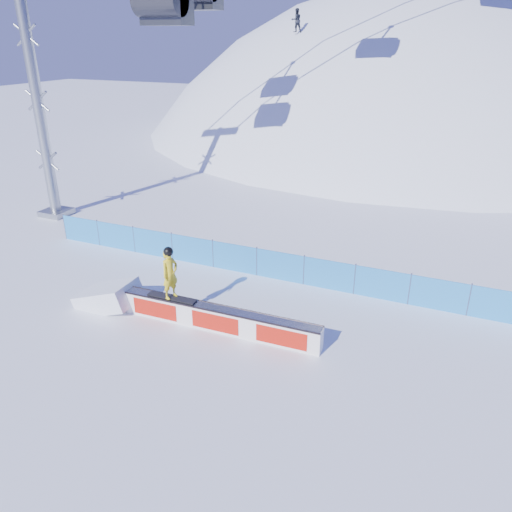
% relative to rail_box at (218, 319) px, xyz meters
% --- Properties ---
extents(ground, '(160.00, 160.00, 0.00)m').
position_rel_rail_box_xyz_m(ground, '(0.53, -0.20, -0.42)').
color(ground, white).
rests_on(ground, ground).
extents(snow_hill, '(64.00, 64.00, 64.00)m').
position_rel_rail_box_xyz_m(snow_hill, '(0.53, 41.80, -18.42)').
color(snow_hill, silver).
rests_on(snow_hill, ground).
extents(safety_fence, '(22.05, 0.05, 1.30)m').
position_rel_rail_box_xyz_m(safety_fence, '(0.53, 4.30, 0.19)').
color(safety_fence, '#2581D0').
rests_on(safety_fence, ground).
extents(rail_box, '(7.06, 0.65, 0.85)m').
position_rel_rail_box_xyz_m(rail_box, '(0.00, 0.00, 0.00)').
color(rail_box, white).
rests_on(rail_box, ground).
extents(snow_ramp, '(2.29, 1.46, 1.41)m').
position_rel_rail_box_xyz_m(snow_ramp, '(-4.41, -0.10, -0.42)').
color(snow_ramp, white).
rests_on(snow_ramp, ground).
extents(snowboarder, '(1.79, 0.72, 1.87)m').
position_rel_rail_box_xyz_m(snowboarder, '(-1.72, -0.04, 1.35)').
color(snowboarder, black).
rests_on(snowboarder, rail_box).
extents(distant_skiers, '(19.64, 6.45, 4.93)m').
position_rel_rail_box_xyz_m(distant_skiers, '(3.00, 29.77, 10.90)').
color(distant_skiers, black).
rests_on(distant_skiers, ground).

